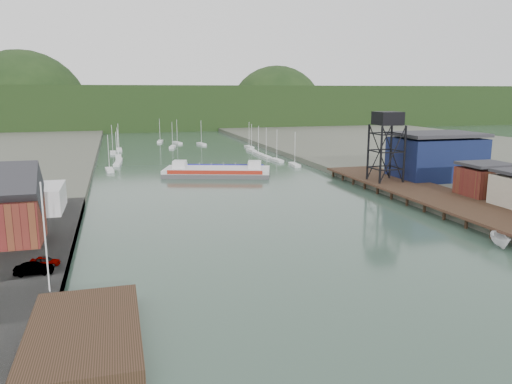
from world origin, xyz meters
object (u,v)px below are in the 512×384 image
chain_ferry (217,171)px  motorboat (500,241)px  car_west_a (45,261)px  lift_tower (388,123)px

chain_ferry → motorboat: chain_ferry is taller
chain_ferry → car_west_a: chain_ferry is taller
car_west_a → motorboat: bearing=-83.5°
chain_ferry → car_west_a: (-35.44, -69.32, 1.01)m
lift_tower → chain_ferry: bearing=138.6°
lift_tower → car_west_a: bearing=-150.5°
motorboat → car_west_a: car_west_a is taller
motorboat → car_west_a: bearing=-160.9°
lift_tower → car_west_a: size_ratio=4.59×
lift_tower → chain_ferry: size_ratio=0.52×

